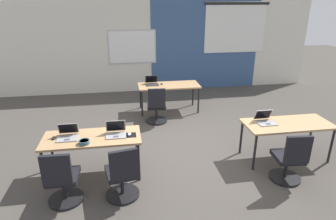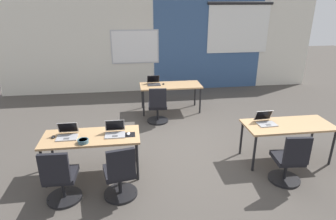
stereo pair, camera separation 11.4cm
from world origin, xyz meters
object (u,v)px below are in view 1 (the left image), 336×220
laptop_near_left_inner (116,132)px  desk_far_center (169,87)px  desk_near_left (92,140)px  chair_near_right_inner (290,161)px  laptop_near_left_end (68,135)px  desk_near_right (287,126)px  mouse_near_left_end (54,138)px  chair_near_left_inner (122,177)px  laptop_near_right_inner (265,120)px  chair_near_left_end (62,182)px  chair_far_left (156,108)px  mouse_far_left (162,84)px  snack_bowl (84,142)px  mouse_near_left_inner (129,134)px  laptop_far_left (152,83)px

laptop_near_left_inner → desk_far_center: bearing=64.4°
desk_near_left → chair_near_right_inner: size_ratio=1.74×
desk_far_center → laptop_near_left_end: bearing=-127.6°
desk_near_right → chair_near_right_inner: 0.84m
desk_near_right → desk_far_center: bearing=122.0°
mouse_near_left_end → chair_near_left_inner: bearing=-34.9°
laptop_near_left_inner → laptop_near_right_inner: laptop_near_left_inner is taller
desk_near_right → chair_near_left_end: 3.97m
chair_far_left → mouse_far_left: bearing=-102.8°
laptop_near_right_inner → snack_bowl: size_ratio=1.94×
mouse_near_left_inner → laptop_near_left_inner: bearing=167.1°
mouse_far_left → snack_bowl: (-1.66, -3.08, 0.02)m
desk_near_right → chair_far_left: 2.99m
mouse_far_left → mouse_near_left_inner: size_ratio=0.98×
laptop_near_left_end → chair_near_right_inner: (3.54, -0.75, -0.39)m
mouse_near_left_end → laptop_near_right_inner: (3.71, 0.07, 0.03)m
desk_far_center → chair_near_left_inner: bearing=-109.9°
laptop_near_left_inner → snack_bowl: size_ratio=1.87×
laptop_near_left_end → mouse_near_left_end: size_ratio=3.23×
mouse_near_left_end → chair_near_left_end: size_ratio=0.11×
chair_far_left → laptop_near_left_end: bearing=53.4°
desk_far_center → chair_far_left: size_ratio=1.74×
mouse_far_left → chair_near_right_inner: 3.93m
desk_near_right → mouse_far_left: bearing=124.1°
laptop_far_left → snack_bowl: size_ratio=1.90×
desk_near_left → mouse_far_left: (1.57, 2.85, 0.08)m
laptop_near_left_end → chair_near_left_inner: bearing=-41.8°
laptop_near_right_inner → mouse_near_left_inner: bearing=-179.5°
laptop_far_left → desk_near_left: bearing=-115.6°
laptop_near_left_end → laptop_far_left: bearing=59.4°
laptop_far_left → laptop_near_left_inner: laptop_near_left_inner is taller
desk_far_center → desk_near_left: bearing=-122.0°
chair_far_left → mouse_near_left_end: bearing=50.0°
mouse_near_left_end → chair_near_right_inner: bearing=-11.1°
chair_near_left_end → laptop_near_right_inner: (3.49, 0.80, 0.39)m
chair_near_right_inner → laptop_near_left_inner: bearing=-9.7°
chair_near_right_inner → chair_near_left_end: bearing=4.9°
snack_bowl → desk_near_left: bearing=67.4°
laptop_near_right_inner → laptop_near_left_inner: bearing=179.2°
chair_near_right_inner → chair_near_left_inner: bearing=5.3°
chair_far_left → snack_bowl: bearing=61.7°
chair_near_left_end → chair_near_left_inner: (0.86, -0.02, 0.00)m
desk_near_right → laptop_near_left_end: laptop_near_left_end is taller
chair_near_left_end → snack_bowl: bearing=-119.4°
desk_near_right → laptop_near_left_end: size_ratio=4.85×
desk_far_center → mouse_far_left: 0.20m
chair_near_left_inner → snack_bowl: size_ratio=5.18×
desk_near_left → laptop_near_left_end: (-0.38, 0.03, 0.11)m
desk_far_center → snack_bowl: bearing=-121.4°
laptop_near_left_end → laptop_near_left_inner: laptop_near_left_inner is taller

